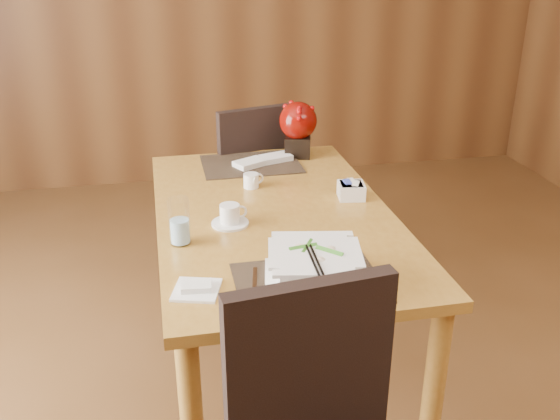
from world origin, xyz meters
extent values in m
cube|color=#AB792F|center=(0.00, 0.60, 0.73)|extent=(0.90, 1.50, 0.04)
cylinder|color=#AB792F|center=(-0.39, 1.29, 0.35)|extent=(0.07, 0.07, 0.71)
cylinder|color=#AB792F|center=(0.39, -0.09, 0.35)|extent=(0.07, 0.07, 0.71)
cylinder|color=#AB792F|center=(0.39, 1.29, 0.35)|extent=(0.07, 0.07, 0.71)
cube|color=black|center=(0.00, 0.05, 0.75)|extent=(0.45, 0.33, 0.01)
cube|color=black|center=(0.00, 1.15, 0.75)|extent=(0.45, 0.33, 0.01)
cube|color=white|center=(0.01, 0.03, 0.76)|extent=(0.35, 0.35, 0.01)
cube|color=white|center=(0.01, 0.03, 0.81)|extent=(0.25, 0.25, 0.10)
cylinder|color=tan|center=(0.01, 0.03, 0.82)|extent=(0.20, 0.20, 0.08)
cylinder|color=white|center=(-0.18, 0.52, 0.75)|extent=(0.14, 0.14, 0.01)
cylinder|color=white|center=(-0.18, 0.52, 0.79)|extent=(0.08, 0.08, 0.07)
cylinder|color=black|center=(-0.18, 0.52, 0.82)|extent=(0.07, 0.07, 0.01)
cylinder|color=silver|center=(-0.37, 0.40, 0.83)|extent=(0.10, 0.10, 0.17)
cube|color=white|center=(0.34, 0.68, 0.78)|extent=(0.12, 0.12, 0.06)
cube|color=black|center=(0.24, 1.23, 0.80)|extent=(0.15, 0.15, 0.10)
sphere|color=#7A0A04|center=(0.24, 1.23, 0.93)|extent=(0.18, 0.18, 0.18)
cube|color=white|center=(-0.34, 0.07, 0.75)|extent=(0.17, 0.17, 0.01)
cube|color=black|center=(-0.09, -0.33, 0.74)|extent=(0.44, 0.10, 0.50)
cube|color=black|center=(0.02, 1.57, 0.45)|extent=(0.54, 0.54, 0.06)
cube|color=black|center=(0.08, 1.37, 0.72)|extent=(0.43, 0.15, 0.49)
cylinder|color=black|center=(0.16, 1.79, 0.21)|extent=(0.03, 0.03, 0.42)
cylinder|color=black|center=(0.25, 1.44, 0.21)|extent=(0.03, 0.03, 0.42)
cylinder|color=black|center=(-0.20, 1.70, 0.21)|extent=(0.03, 0.03, 0.42)
cylinder|color=black|center=(-0.11, 1.34, 0.21)|extent=(0.03, 0.03, 0.42)
camera|label=1|loc=(-0.43, -1.56, 1.74)|focal=40.00mm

